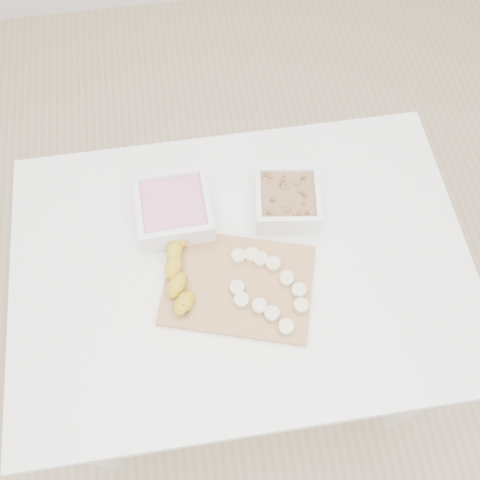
{
  "coord_description": "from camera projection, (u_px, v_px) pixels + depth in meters",
  "views": [
    {
      "loc": [
        -0.07,
        -0.46,
        1.82
      ],
      "look_at": [
        0.0,
        0.03,
        0.81
      ],
      "focal_mm": 40.0,
      "sensor_mm": 36.0,
      "label": 1
    }
  ],
  "objects": [
    {
      "name": "table",
      "position": [
        242.0,
        281.0,
        1.25
      ],
      "size": [
        1.0,
        0.7,
        0.75
      ],
      "color": "white",
      "rests_on": "ground"
    },
    {
      "name": "bowl_yogurt",
      "position": [
        174.0,
        210.0,
        1.18
      ],
      "size": [
        0.16,
        0.16,
        0.08
      ],
      "color": "white",
      "rests_on": "table"
    },
    {
      "name": "banana_slices",
      "position": [
        267.0,
        286.0,
        1.11
      ],
      "size": [
        0.16,
        0.2,
        0.02
      ],
      "color": "beige",
      "rests_on": "cutting_board"
    },
    {
      "name": "banana",
      "position": [
        180.0,
        270.0,
        1.12
      ],
      "size": [
        0.11,
        0.21,
        0.04
      ],
      "primitive_type": null,
      "rotation": [
        0.0,
        0.0,
        -0.28
      ],
      "color": "gold",
      "rests_on": "cutting_board"
    },
    {
      "name": "bowl_granola",
      "position": [
        287.0,
        200.0,
        1.19
      ],
      "size": [
        0.16,
        0.16,
        0.07
      ],
      "color": "white",
      "rests_on": "table"
    },
    {
      "name": "ground",
      "position": [
        241.0,
        352.0,
        1.83
      ],
      "size": [
        3.5,
        3.5,
        0.0
      ],
      "primitive_type": "plane",
      "color": "#C6AD89",
      "rests_on": "ground"
    },
    {
      "name": "cutting_board",
      "position": [
        238.0,
        285.0,
        1.13
      ],
      "size": [
        0.36,
        0.3,
        0.01
      ],
      "primitive_type": "cube",
      "rotation": [
        0.0,
        0.0,
        -0.29
      ],
      "color": "#B07E4F",
      "rests_on": "table"
    }
  ]
}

